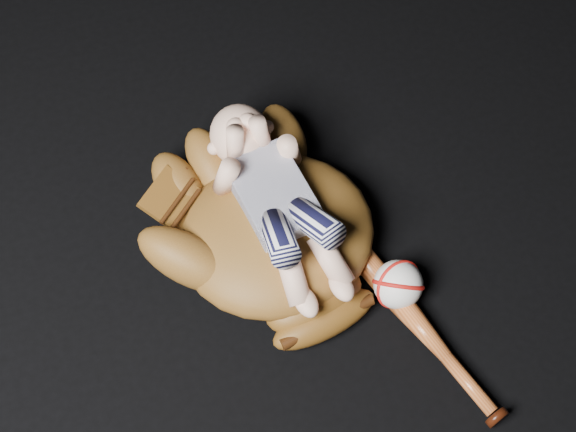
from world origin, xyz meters
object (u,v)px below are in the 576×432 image
(newborn_baby, at_px, (282,206))
(baseball_glove, at_px, (276,229))
(baseball_bat, at_px, (408,311))
(baseball, at_px, (398,284))

(newborn_baby, bearing_deg, baseball_glove, -157.08)
(newborn_baby, xyz_separation_m, baseball_bat, (0.15, -0.19, -0.11))
(newborn_baby, xyz_separation_m, baseball, (0.14, -0.15, -0.09))
(baseball_glove, height_order, baseball, baseball_glove)
(baseball, bearing_deg, baseball_bat, -87.63)
(newborn_baby, distance_m, baseball_bat, 0.26)
(baseball_glove, bearing_deg, baseball_bat, -58.80)
(baseball_glove, bearing_deg, baseball, -51.97)
(baseball_glove, relative_size, baseball, 5.72)
(newborn_baby, relative_size, baseball, 4.69)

